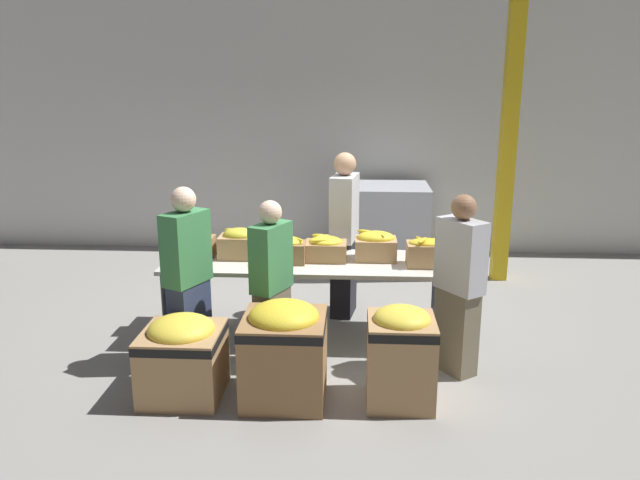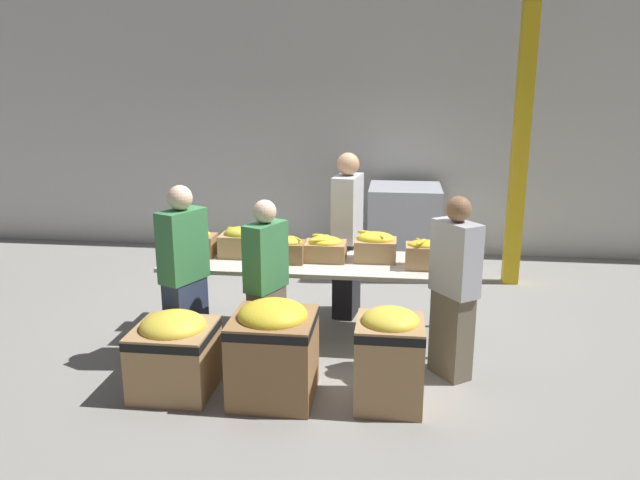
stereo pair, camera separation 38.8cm
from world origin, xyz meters
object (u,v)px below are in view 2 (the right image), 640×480
donation_bin_2 (389,354)px  pallet_stack_0 (404,227)px  banana_box_1 (241,242)px  volunteer_2 (184,276)px  banana_box_5 (427,254)px  volunteer_0 (454,289)px  donation_bin_1 (273,347)px  support_pillar (522,124)px  banana_box_3 (325,248)px  volunteer_3 (266,285)px  volunteer_1 (347,236)px  donation_bin_0 (174,350)px  banana_box_4 (375,246)px  banana_box_2 (284,249)px  sorting_table (305,265)px  banana_box_0 (195,242)px

donation_bin_2 → pallet_stack_0: bearing=88.1°
banana_box_1 → volunteer_2: (-0.33, -0.78, -0.13)m
banana_box_5 → volunteer_0: size_ratio=0.25×
donation_bin_1 → support_pillar: size_ratio=0.21×
banana_box_3 → donation_bin_1: bearing=-101.3°
volunteer_3 → support_pillar: 3.93m
pallet_stack_0 → banana_box_1: bearing=-123.6°
banana_box_3 → volunteer_1: volunteer_1 is taller
donation_bin_0 → donation_bin_1: bearing=-0.0°
volunteer_3 → banana_box_4: bearing=-25.2°
banana_box_2 → donation_bin_0: size_ratio=0.60×
banana_box_5 → volunteer_0: bearing=-71.4°
banana_box_4 → volunteer_3: bearing=-140.1°
volunteer_1 → volunteer_3: bearing=-15.5°
sorting_table → donation_bin_1: size_ratio=3.33×
banana_box_4 → volunteer_0: 1.08m
banana_box_2 → banana_box_3: bearing=13.8°
volunteer_2 → donation_bin_0: bearing=-146.1°
banana_box_2 → banana_box_5: bearing=-1.5°
donation_bin_1 → donation_bin_2: (0.93, 0.00, -0.01)m
donation_bin_1 → support_pillar: support_pillar is taller
banana_box_5 → volunteer_1: size_ratio=0.23×
banana_box_0 → volunteer_3: bearing=-39.7°
donation_bin_0 → support_pillar: bearing=45.2°
banana_box_0 → volunteer_0: bearing=-16.7°
banana_box_4 → donation_bin_0: size_ratio=0.59×
banana_box_5 → support_pillar: 2.62m
banana_box_4 → donation_bin_2: 1.48m
banana_box_0 → donation_bin_1: bearing=-51.4°
banana_box_0 → volunteer_0: 2.64m
banana_box_5 → banana_box_1: bearing=174.7°
volunteer_1 → pallet_stack_0: (0.63, 1.95, -0.34)m
sorting_table → banana_box_4: bearing=7.8°
banana_box_0 → donation_bin_1: 1.77m
volunteer_2 → pallet_stack_0: 3.85m
banana_box_2 → donation_bin_2: banana_box_2 is taller
banana_box_0 → volunteer_2: size_ratio=0.25×
banana_box_1 → banana_box_3: size_ratio=1.00×
banana_box_5 → volunteer_3: 1.56m
banana_box_2 → support_pillar: size_ratio=0.10×
banana_box_2 → banana_box_5: (1.38, -0.04, 0.01)m
banana_box_3 → donation_bin_0: size_ratio=0.59×
pallet_stack_0 → banana_box_4: bearing=-97.0°
volunteer_0 → banana_box_3: bearing=22.1°
banana_box_5 → volunteer_3: bearing=-157.4°
banana_box_4 → volunteer_3: size_ratio=0.27×
sorting_table → support_pillar: (2.35, 1.99, 1.25)m
volunteer_3 → donation_bin_1: (0.18, -0.59, -0.32)m
banana_box_0 → volunteer_0: volunteer_0 is taller
sorting_table → banana_box_1: (-0.67, 0.08, 0.20)m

